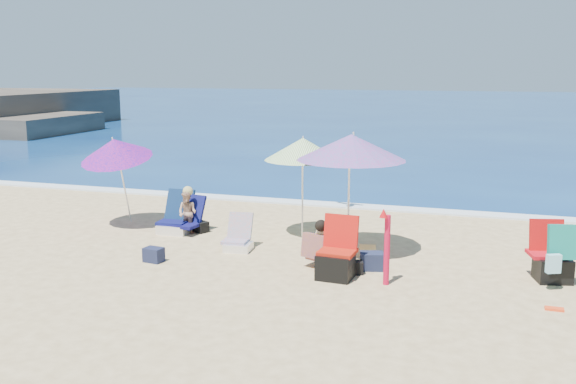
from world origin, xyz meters
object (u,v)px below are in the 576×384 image
(umbrella_blue, at_px, (115,149))
(chair_rainbow, at_px, (238,240))
(chair_navy, at_px, (176,221))
(person_left, at_px, (188,212))
(furled_umbrella, at_px, (386,243))
(umbrella_striped, at_px, (303,149))
(umbrella_turquoise, at_px, (351,147))
(camp_chair_left, at_px, (336,260))
(person_center, at_px, (321,245))
(camp_chair_right, at_px, (553,260))

(umbrella_blue, relative_size, chair_rainbow, 3.10)
(chair_navy, relative_size, person_left, 0.87)
(furled_umbrella, height_order, person_left, furled_umbrella)
(chair_navy, distance_m, chair_rainbow, 1.82)
(chair_rainbow, bearing_deg, umbrella_striped, 54.27)
(umbrella_turquoise, xyz_separation_m, umbrella_striped, (-1.10, 0.87, -0.18))
(umbrella_blue, distance_m, chair_rainbow, 3.35)
(camp_chair_left, bearing_deg, furled_umbrella, -6.87)
(umbrella_striped, relative_size, person_left, 2.11)
(person_center, bearing_deg, person_left, 155.93)
(umbrella_blue, xyz_separation_m, chair_navy, (1.28, -0.01, -1.38))
(person_left, bearing_deg, umbrella_blue, 179.12)
(umbrella_striped, bearing_deg, umbrella_blue, -174.36)
(umbrella_striped, xyz_separation_m, chair_navy, (-2.48, -0.38, -1.47))
(umbrella_turquoise, distance_m, furled_umbrella, 2.02)
(umbrella_striped, height_order, person_center, umbrella_striped)
(chair_navy, bearing_deg, camp_chair_right, -7.98)
(umbrella_blue, relative_size, chair_navy, 2.44)
(camp_chair_left, bearing_deg, chair_rainbow, 154.22)
(umbrella_blue, distance_m, person_left, 1.95)
(chair_navy, bearing_deg, furled_umbrella, -22.80)
(umbrella_turquoise, height_order, camp_chair_left, umbrella_turquoise)
(umbrella_turquoise, xyz_separation_m, camp_chair_right, (3.21, -0.46, -1.52))
(person_center, relative_size, person_left, 0.87)
(umbrella_blue, bearing_deg, person_center, -16.69)
(furled_umbrella, bearing_deg, chair_rainbow, 159.05)
(person_left, bearing_deg, umbrella_turquoise, -8.13)
(chair_navy, bearing_deg, umbrella_blue, 179.63)
(person_left, bearing_deg, chair_rainbow, -29.69)
(furled_umbrella, bearing_deg, umbrella_turquoise, 121.46)
(umbrella_blue, distance_m, chair_navy, 1.88)
(umbrella_turquoise, height_order, person_center, umbrella_turquoise)
(camp_chair_right, height_order, person_center, camp_chair_right)
(chair_navy, bearing_deg, person_left, -3.27)
(chair_rainbow, bearing_deg, chair_navy, 154.17)
(camp_chair_left, relative_size, camp_chair_right, 1.00)
(chair_navy, relative_size, camp_chair_right, 0.85)
(umbrella_striped, xyz_separation_m, camp_chair_right, (4.30, -1.33, -1.34))
(chair_navy, distance_m, camp_chair_left, 4.05)
(chair_rainbow, bearing_deg, camp_chair_left, -25.78)
(umbrella_blue, height_order, camp_chair_right, umbrella_blue)
(umbrella_turquoise, height_order, camp_chair_right, umbrella_turquoise)
(camp_chair_left, bearing_deg, umbrella_striped, 118.56)
(chair_rainbow, distance_m, person_center, 1.76)
(person_center, bearing_deg, furled_umbrella, -23.68)
(chair_navy, bearing_deg, chair_rainbow, -25.83)
(umbrella_blue, height_order, camp_chair_left, umbrella_blue)
(furled_umbrella, relative_size, person_left, 1.28)
(umbrella_blue, relative_size, person_center, 2.43)
(umbrella_turquoise, height_order, furled_umbrella, umbrella_turquoise)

